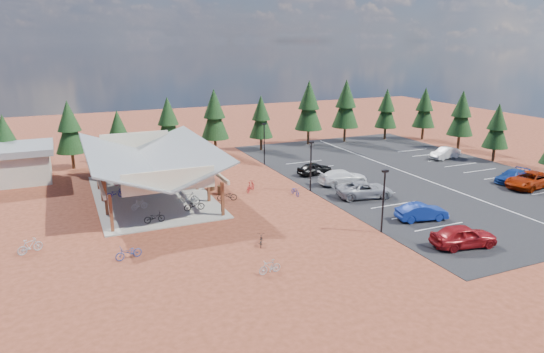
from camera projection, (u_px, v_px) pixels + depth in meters
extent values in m
plane|color=#592717|center=(273.00, 203.00, 45.47)|extent=(140.00, 140.00, 0.00)
cube|color=black|center=(411.00, 174.00, 55.28)|extent=(27.00, 44.00, 0.04)
cube|color=gray|center=(152.00, 195.00, 47.75)|extent=(10.60, 18.60, 0.10)
cube|color=brown|center=(111.00, 213.00, 38.14)|extent=(0.25, 0.25, 3.00)
cube|color=brown|center=(106.00, 198.00, 41.84)|extent=(0.25, 0.25, 3.00)
cube|color=brown|center=(101.00, 185.00, 45.55)|extent=(0.25, 0.25, 3.00)
cube|color=brown|center=(98.00, 175.00, 49.25)|extent=(0.25, 0.25, 3.00)
cube|color=brown|center=(94.00, 165.00, 52.95)|extent=(0.25, 0.25, 3.00)
cube|color=brown|center=(223.00, 199.00, 41.71)|extent=(0.25, 0.25, 3.00)
cube|color=brown|center=(209.00, 186.00, 45.41)|extent=(0.25, 0.25, 3.00)
cube|color=brown|center=(197.00, 175.00, 49.11)|extent=(0.25, 0.25, 3.00)
cube|color=brown|center=(186.00, 166.00, 52.82)|extent=(0.25, 0.25, 3.00)
cube|color=brown|center=(178.00, 157.00, 56.52)|extent=(0.25, 0.25, 3.00)
cube|color=beige|center=(95.00, 170.00, 44.99)|extent=(0.22, 18.00, 0.35)
cube|color=beige|center=(200.00, 160.00, 48.87)|extent=(0.22, 18.00, 0.35)
cube|color=slate|center=(118.00, 159.00, 45.56)|extent=(5.85, 19.40, 2.13)
cube|color=slate|center=(179.00, 153.00, 47.81)|extent=(5.85, 19.40, 2.13)
cube|color=beige|center=(169.00, 181.00, 38.78)|extent=(7.50, 0.15, 1.80)
cube|color=beige|center=(135.00, 140.00, 54.64)|extent=(7.50, 0.15, 1.80)
cylinder|color=black|center=(383.00, 203.00, 37.92)|extent=(0.14, 0.14, 5.00)
cube|color=black|center=(385.00, 171.00, 37.23)|extent=(0.50, 0.25, 0.18)
cylinder|color=black|center=(311.00, 167.00, 48.50)|extent=(0.14, 0.14, 5.00)
cube|color=black|center=(311.00, 142.00, 47.81)|extent=(0.50, 0.25, 0.18)
cylinder|color=black|center=(264.00, 145.00, 59.08)|extent=(0.14, 0.14, 5.00)
cube|color=black|center=(264.00, 124.00, 58.39)|extent=(0.50, 0.25, 0.18)
cylinder|color=#422817|center=(220.00, 190.00, 48.04)|extent=(0.60, 0.60, 0.90)
cylinder|color=#422817|center=(212.00, 186.00, 49.37)|extent=(0.60, 0.60, 0.90)
cylinder|color=#382314|center=(9.00, 167.00, 55.45)|extent=(0.36, 0.36, 1.68)
cone|color=black|center=(6.00, 142.00, 54.68)|extent=(2.95, 2.95, 4.02)
cone|color=black|center=(3.00, 127.00, 54.23)|extent=(2.28, 2.28, 3.02)
cylinder|color=#382314|center=(73.00, 160.00, 57.71)|extent=(0.36, 0.36, 1.99)
cone|color=black|center=(70.00, 132.00, 56.80)|extent=(3.49, 3.49, 4.76)
cone|color=black|center=(68.00, 116.00, 56.26)|extent=(2.70, 2.70, 3.57)
cylinder|color=#382314|center=(120.00, 157.00, 60.25)|extent=(0.36, 0.36, 1.62)
cone|color=black|center=(119.00, 135.00, 59.51)|extent=(2.85, 2.85, 3.89)
cone|color=black|center=(117.00, 122.00, 59.07)|extent=(2.21, 2.21, 2.92)
cylinder|color=#382314|center=(170.00, 152.00, 62.17)|extent=(0.36, 0.36, 1.96)
cone|color=black|center=(168.00, 126.00, 61.27)|extent=(3.46, 3.46, 4.71)
cone|color=black|center=(168.00, 111.00, 60.75)|extent=(2.67, 2.67, 3.53)
cylinder|color=#382314|center=(215.00, 146.00, 65.19)|extent=(0.36, 0.36, 2.13)
cone|color=black|center=(215.00, 119.00, 64.21)|extent=(3.75, 3.75, 5.12)
cone|color=black|center=(214.00, 103.00, 63.64)|extent=(2.90, 2.90, 3.84)
cylinder|color=#382314|center=(261.00, 144.00, 67.34)|extent=(0.36, 0.36, 1.86)
cone|color=black|center=(261.00, 121.00, 66.48)|extent=(3.28, 3.28, 4.47)
cone|color=black|center=(261.00, 108.00, 65.98)|extent=(2.54, 2.54, 3.36)
cylinder|color=#382314|center=(308.00, 137.00, 71.09)|extent=(0.36, 0.36, 2.28)
cone|color=black|center=(309.00, 110.00, 70.05)|extent=(4.01, 4.01, 5.47)
cone|color=black|center=(309.00, 95.00, 69.43)|extent=(3.10, 3.10, 4.11)
cylinder|color=#382314|center=(345.00, 134.00, 73.09)|extent=(0.36, 0.36, 2.27)
cone|color=black|center=(346.00, 109.00, 72.05)|extent=(4.00, 4.00, 5.46)
cone|color=black|center=(346.00, 93.00, 71.44)|extent=(3.09, 3.09, 4.09)
cylinder|color=#382314|center=(385.00, 133.00, 74.87)|extent=(0.36, 0.36, 1.91)
cone|color=black|center=(386.00, 112.00, 74.00)|extent=(3.36, 3.36, 4.59)
cone|color=black|center=(387.00, 100.00, 73.48)|extent=(2.60, 2.60, 3.44)
cylinder|color=#382314|center=(494.00, 154.00, 61.21)|extent=(0.36, 0.36, 1.79)
cone|color=black|center=(497.00, 130.00, 60.39)|extent=(3.15, 3.15, 4.30)
cone|color=black|center=(498.00, 116.00, 59.91)|extent=(2.44, 2.44, 3.23)
cylinder|color=#382314|center=(458.00, 142.00, 68.15)|extent=(0.36, 0.36, 2.01)
cone|color=black|center=(461.00, 118.00, 67.23)|extent=(3.54, 3.54, 4.83)
cone|color=black|center=(463.00, 103.00, 66.69)|extent=(2.74, 2.74, 3.62)
cylinder|color=#382314|center=(422.00, 133.00, 75.03)|extent=(0.36, 0.36, 1.95)
cone|color=black|center=(424.00, 112.00, 74.13)|extent=(3.43, 3.43, 4.68)
cone|color=black|center=(425.00, 99.00, 73.61)|extent=(2.65, 2.65, 3.51)
imported|color=black|center=(154.00, 217.00, 40.28)|extent=(1.72, 0.60, 0.90)
imported|color=#A0A1A8|center=(139.00, 205.00, 43.40)|extent=(1.57, 0.75, 0.91)
imported|color=#0F0D86|center=(115.00, 193.00, 46.57)|extent=(1.91, 1.06, 0.95)
imported|color=maroon|center=(121.00, 181.00, 50.66)|extent=(1.51, 0.49, 0.90)
imported|color=black|center=(194.00, 205.00, 43.17)|extent=(1.87, 0.68, 0.98)
imported|color=gray|center=(188.00, 198.00, 45.12)|extent=(1.82, 0.78, 1.06)
imported|color=navy|center=(161.00, 181.00, 50.77)|extent=(1.70, 0.86, 0.85)
imported|color=maroon|center=(159.00, 173.00, 53.64)|extent=(1.68, 0.93, 0.97)
imported|color=#999AA1|center=(30.00, 246.00, 34.67)|extent=(1.86, 1.25, 1.09)
imported|color=navy|center=(129.00, 252.00, 33.74)|extent=(1.98, 1.03, 0.99)
imported|color=black|center=(261.00, 240.00, 36.03)|extent=(1.11, 1.61, 0.80)
imported|color=#9B9EA4|center=(270.00, 267.00, 31.61)|extent=(1.62, 0.58, 0.95)
imported|color=navy|center=(295.00, 191.00, 47.74)|extent=(0.60, 1.66, 0.87)
imported|color=maroon|center=(251.00, 186.00, 48.89)|extent=(1.67, 1.69, 1.11)
imported|color=black|center=(227.00, 196.00, 46.05)|extent=(2.00, 1.09, 0.99)
imported|color=maroon|center=(464.00, 236.00, 35.62)|extent=(5.15, 2.80, 1.66)
imported|color=navy|center=(422.00, 212.00, 40.94)|extent=(4.59, 2.34, 1.44)
imported|color=#9C9DA3|center=(365.00, 190.00, 46.95)|extent=(5.92, 3.62, 1.53)
imported|color=white|center=(343.00, 177.00, 51.23)|extent=(5.47, 2.63, 1.54)
imported|color=black|center=(315.00, 169.00, 54.98)|extent=(4.30, 2.19, 1.40)
imported|color=#932104|center=(530.00, 180.00, 50.04)|extent=(6.22, 3.54, 1.64)
imported|color=navy|center=(512.00, 176.00, 52.00)|extent=(4.86, 2.76, 1.33)
imported|color=#B7B7B7|center=(445.00, 153.00, 62.42)|extent=(4.59, 2.22, 1.45)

